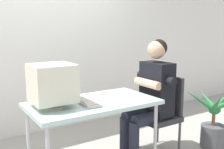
{
  "coord_description": "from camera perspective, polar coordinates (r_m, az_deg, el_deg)",
  "views": [
    {
      "loc": [
        -1.25,
        -2.29,
        1.46
      ],
      "look_at": [
        0.22,
        0.0,
        0.99
      ],
      "focal_mm": 43.6,
      "sensor_mm": 36.0,
      "label": 1
    }
  ],
  "objects": [
    {
      "name": "keyboard",
      "position": [
        2.67,
        -5.42,
        -5.6
      ],
      "size": [
        0.18,
        0.43,
        0.03
      ],
      "color": "silver",
      "rests_on": "desk"
    },
    {
      "name": "wall_back",
      "position": [
        4.01,
        -10.14,
        10.21
      ],
      "size": [
        8.0,
        0.1,
        3.0
      ],
      "primitive_type": "cube",
      "color": "silver",
      "rests_on": "ground_plane"
    },
    {
      "name": "crt_monitor",
      "position": [
        2.53,
        -12.32,
        -1.86
      ],
      "size": [
        0.39,
        0.36,
        0.4
      ],
      "color": "beige",
      "rests_on": "desk"
    },
    {
      "name": "office_chair",
      "position": [
        3.3,
        10.39,
        -7.45
      ],
      "size": [
        0.43,
        0.43,
        0.9
      ],
      "color": "#4C4C51",
      "rests_on": "ground_plane"
    },
    {
      "name": "desk_mug",
      "position": [
        2.9,
        -7.55,
        -3.85
      ],
      "size": [
        0.09,
        0.1,
        0.08
      ],
      "color": "white",
      "rests_on": "desk"
    },
    {
      "name": "desk",
      "position": [
        2.73,
        -3.98,
        -6.75
      ],
      "size": [
        1.27,
        0.69,
        0.74
      ],
      "color": "#B7B7BC",
      "rests_on": "ground_plane"
    },
    {
      "name": "person_seated",
      "position": [
        3.12,
        8.11,
        -3.97
      ],
      "size": [
        0.68,
        0.58,
        1.34
      ],
      "color": "black",
      "rests_on": "ground_plane"
    },
    {
      "name": "potted_plant",
      "position": [
        3.59,
        20.5,
        -9.48
      ],
      "size": [
        0.69,
        0.73,
        0.78
      ],
      "color": "#4C4C51",
      "rests_on": "ground_plane"
    }
  ]
}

